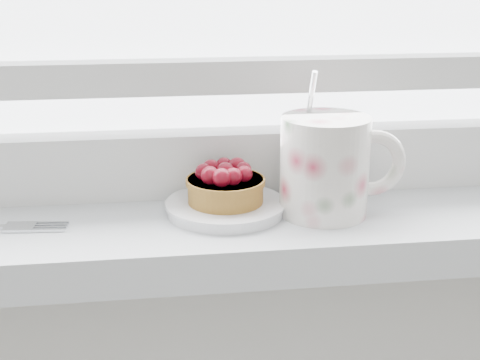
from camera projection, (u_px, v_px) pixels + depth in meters
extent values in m
cube|color=silver|center=(218.00, 231.00, 0.69)|extent=(1.60, 0.20, 0.04)
cube|color=silver|center=(211.00, 161.00, 0.74)|extent=(1.30, 0.05, 0.07)
cube|color=silver|center=(210.00, 76.00, 0.71)|extent=(1.30, 0.04, 0.04)
cylinder|color=silver|center=(226.00, 207.00, 0.69)|extent=(0.12, 0.12, 0.01)
cylinder|color=brown|center=(226.00, 190.00, 0.68)|extent=(0.08, 0.08, 0.03)
cylinder|color=brown|center=(225.00, 181.00, 0.68)|extent=(0.08, 0.08, 0.01)
sphere|color=#49000A|center=(225.00, 171.00, 0.67)|extent=(0.02, 0.02, 0.02)
sphere|color=#49000A|center=(244.00, 170.00, 0.68)|extent=(0.02, 0.02, 0.02)
sphere|color=#49000A|center=(237.00, 166.00, 0.69)|extent=(0.02, 0.02, 0.02)
sphere|color=#49000A|center=(224.00, 165.00, 0.70)|extent=(0.02, 0.02, 0.02)
sphere|color=#49000A|center=(211.00, 168.00, 0.69)|extent=(0.02, 0.02, 0.02)
sphere|color=#49000A|center=(204.00, 172.00, 0.67)|extent=(0.02, 0.02, 0.02)
sphere|color=#49000A|center=(210.00, 175.00, 0.66)|extent=(0.02, 0.02, 0.02)
sphere|color=#49000A|center=(222.00, 178.00, 0.65)|extent=(0.02, 0.02, 0.02)
sphere|color=#49000A|center=(233.00, 177.00, 0.66)|extent=(0.02, 0.02, 0.02)
sphere|color=#49000A|center=(244.00, 174.00, 0.67)|extent=(0.02, 0.02, 0.02)
cylinder|color=silver|center=(324.00, 166.00, 0.67)|extent=(0.09, 0.09, 0.10)
cylinder|color=black|center=(326.00, 121.00, 0.66)|extent=(0.08, 0.08, 0.01)
torus|color=silver|center=(372.00, 163.00, 0.67)|extent=(0.07, 0.02, 0.07)
cylinder|color=silver|center=(311.00, 100.00, 0.67)|extent=(0.01, 0.03, 0.06)
cube|color=silver|center=(20.00, 227.00, 0.65)|extent=(0.03, 0.03, 0.00)
cube|color=silver|center=(48.00, 230.00, 0.64)|extent=(0.03, 0.01, 0.00)
cube|color=silver|center=(49.00, 228.00, 0.65)|extent=(0.03, 0.01, 0.00)
cube|color=silver|center=(51.00, 225.00, 0.65)|extent=(0.03, 0.01, 0.00)
cube|color=silver|center=(52.00, 223.00, 0.66)|extent=(0.03, 0.01, 0.00)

